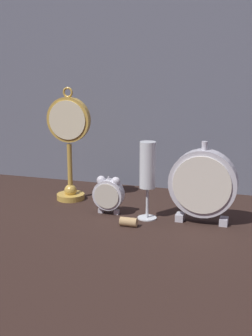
# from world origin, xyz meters

# --- Properties ---
(ground_plane) EXTENTS (4.00, 4.00, 0.00)m
(ground_plane) POSITION_xyz_m (0.00, 0.00, 0.00)
(ground_plane) COLOR black
(fabric_backdrop_drape) EXTENTS (1.51, 0.01, 0.61)m
(fabric_backdrop_drape) POSITION_xyz_m (0.00, 0.33, 0.30)
(fabric_backdrop_drape) COLOR slate
(fabric_backdrop_drape) RESTS_ON ground_plane
(pocket_watch_on_stand) EXTENTS (0.13, 0.08, 0.32)m
(pocket_watch_on_stand) POSITION_xyz_m (-0.18, 0.12, 0.16)
(pocket_watch_on_stand) COLOR gold
(pocket_watch_on_stand) RESTS_ON ground_plane
(alarm_clock_twin_bell) EXTENTS (0.08, 0.03, 0.10)m
(alarm_clock_twin_bell) POSITION_xyz_m (-0.03, 0.04, 0.06)
(alarm_clock_twin_bell) COLOR silver
(alarm_clock_twin_bell) RESTS_ON ground_plane
(mantel_clock_silver) EXTENTS (0.17, 0.04, 0.21)m
(mantel_clock_silver) POSITION_xyz_m (0.21, 0.04, 0.10)
(mantel_clock_silver) COLOR silver
(mantel_clock_silver) RESTS_ON ground_plane
(champagne_flute) EXTENTS (0.05, 0.05, 0.20)m
(champagne_flute) POSITION_xyz_m (0.07, 0.03, 0.13)
(champagne_flute) COLOR silver
(champagne_flute) RESTS_ON ground_plane
(wine_cork) EXTENTS (0.04, 0.02, 0.02)m
(wine_cork) POSITION_xyz_m (0.04, -0.04, 0.01)
(wine_cork) COLOR tan
(wine_cork) RESTS_ON ground_plane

